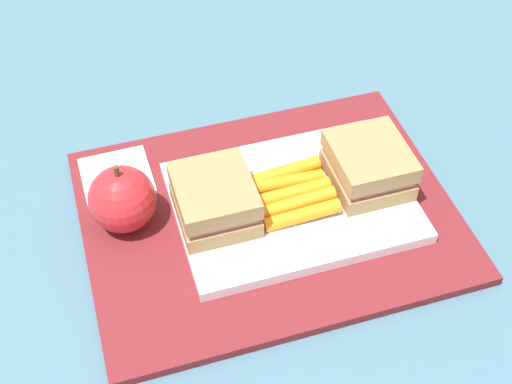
% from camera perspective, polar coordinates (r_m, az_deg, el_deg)
% --- Properties ---
extents(ground_plane, '(2.40, 2.40, 0.00)m').
position_cam_1_polar(ground_plane, '(0.71, 0.97, -2.10)').
color(ground_plane, '#42667A').
extents(lunchbag_mat, '(0.36, 0.28, 0.01)m').
position_cam_1_polar(lunchbag_mat, '(0.70, 0.97, -1.83)').
color(lunchbag_mat, maroon).
rests_on(lunchbag_mat, ground_plane).
extents(food_tray, '(0.23, 0.17, 0.01)m').
position_cam_1_polar(food_tray, '(0.70, 2.93, -0.78)').
color(food_tray, white).
rests_on(food_tray, lunchbag_mat).
extents(sandwich_half_left, '(0.07, 0.08, 0.04)m').
position_cam_1_polar(sandwich_half_left, '(0.70, 9.04, 2.14)').
color(sandwich_half_left, '#9E7A4C').
rests_on(sandwich_half_left, food_tray).
extents(sandwich_half_right, '(0.07, 0.08, 0.04)m').
position_cam_1_polar(sandwich_half_right, '(0.66, -3.34, -0.64)').
color(sandwich_half_right, '#9E7A4C').
rests_on(sandwich_half_right, food_tray).
extents(carrot_sticks_bundle, '(0.08, 0.07, 0.02)m').
position_cam_1_polar(carrot_sticks_bundle, '(0.69, 2.96, -0.05)').
color(carrot_sticks_bundle, orange).
rests_on(carrot_sticks_bundle, food_tray).
extents(apple, '(0.06, 0.06, 0.08)m').
position_cam_1_polar(apple, '(0.68, -10.71, -0.58)').
color(apple, red).
rests_on(apple, lunchbag_mat).
extents(paper_napkin, '(0.07, 0.07, 0.00)m').
position_cam_1_polar(paper_napkin, '(0.74, -11.15, 1.31)').
color(paper_napkin, white).
rests_on(paper_napkin, lunchbag_mat).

